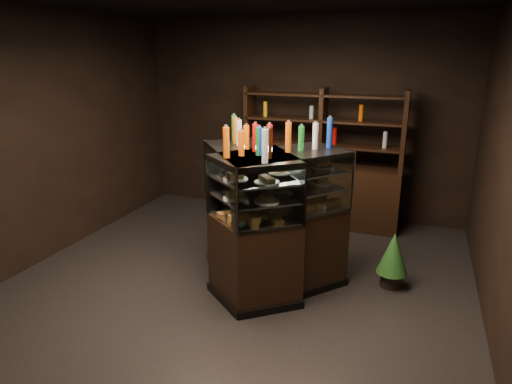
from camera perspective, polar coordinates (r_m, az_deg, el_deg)
ground at (r=5.29m, az=-1.79°, el=-10.80°), size 5.00×5.00×0.00m
room_shell at (r=4.70m, az=-2.02°, el=10.56°), size 5.02×5.02×3.01m
display_case at (r=4.95m, az=1.07°, el=-6.36°), size 1.75×1.53×1.52m
food_display at (r=4.73m, az=1.08°, el=0.26°), size 1.28×1.09×0.47m
bottles_top at (r=4.61m, az=1.16°, el=6.82°), size 1.10×0.95×0.30m
potted_conifer at (r=5.18m, az=16.82°, el=-7.21°), size 0.33×0.33×0.72m
back_shelving at (r=6.78m, az=8.05°, el=1.00°), size 2.28×0.43×2.00m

